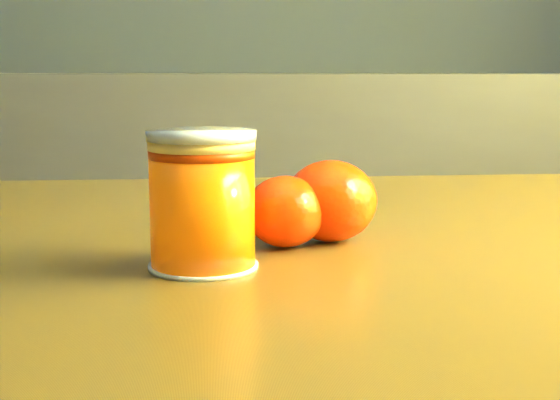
# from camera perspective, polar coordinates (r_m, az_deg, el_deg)

# --- Properties ---
(kitchen_counter) EXTENTS (3.15, 0.60, 0.90)m
(kitchen_counter) POSITION_cam_1_polar(r_m,az_deg,el_deg) (2.30, -17.52, -2.48)
(kitchen_counter) COLOR #45454A
(kitchen_counter) RESTS_ON ground
(table) EXTENTS (1.15, 0.91, 0.78)m
(table) POSITION_cam_1_polar(r_m,az_deg,el_deg) (0.65, -1.75, -11.54)
(table) COLOR brown
(table) RESTS_ON ground
(juice_glass) EXTENTS (0.07, 0.07, 0.09)m
(juice_glass) POSITION_cam_1_polar(r_m,az_deg,el_deg) (0.53, -5.70, -0.06)
(juice_glass) COLOR #FF6105
(juice_glass) RESTS_ON table
(orange_front) EXTENTS (0.08, 0.08, 0.06)m
(orange_front) POSITION_cam_1_polar(r_m,az_deg,el_deg) (0.61, 3.72, -0.06)
(orange_front) COLOR #F93404
(orange_front) RESTS_ON table
(orange_back) EXTENTS (0.07, 0.07, 0.05)m
(orange_back) POSITION_cam_1_polar(r_m,az_deg,el_deg) (0.59, 0.39, -0.84)
(orange_back) COLOR #F93404
(orange_back) RESTS_ON table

